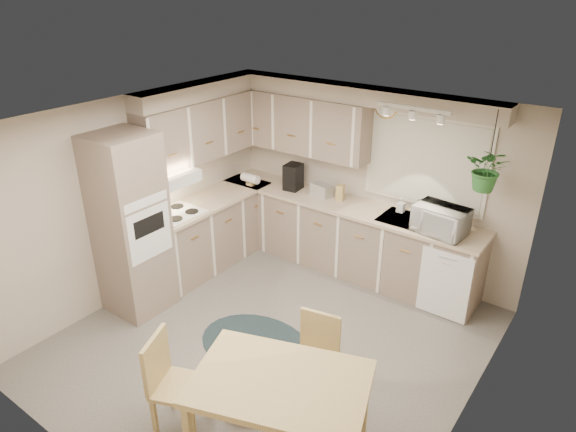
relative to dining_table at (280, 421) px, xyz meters
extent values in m
plane|color=slate|center=(-0.98, 1.13, -0.41)|extent=(4.20, 4.20, 0.00)
plane|color=silver|center=(-0.98, 1.13, 1.99)|extent=(4.20, 4.20, 0.00)
cube|color=#B6A896|center=(-0.98, 3.23, 0.79)|extent=(4.00, 0.04, 2.40)
cube|color=#B6A896|center=(-0.98, -0.97, 0.79)|extent=(4.00, 0.04, 2.40)
cube|color=#B6A896|center=(-2.98, 1.13, 0.79)|extent=(0.04, 4.20, 2.40)
cube|color=#B6A896|center=(1.02, 1.13, 0.79)|extent=(0.04, 4.20, 2.40)
cube|color=gray|center=(-2.68, 2.01, 0.04)|extent=(0.60, 1.85, 0.90)
cube|color=gray|center=(-1.18, 2.93, 0.04)|extent=(3.60, 0.60, 0.90)
cube|color=beige|center=(-2.67, 2.01, 0.51)|extent=(0.64, 1.89, 0.04)
cube|color=beige|center=(-1.18, 2.92, 0.51)|extent=(3.64, 0.64, 0.04)
cube|color=gray|center=(-2.65, 0.76, 0.64)|extent=(0.65, 0.65, 2.10)
cube|color=white|center=(-2.33, 0.76, 0.64)|extent=(0.02, 0.56, 0.58)
cube|color=gray|center=(-2.80, 2.13, 1.41)|extent=(0.35, 2.00, 0.75)
cube|color=gray|center=(-1.98, 3.06, 1.41)|extent=(2.00, 0.35, 0.75)
cube|color=#B6A896|center=(-2.83, 2.13, 1.89)|extent=(0.30, 2.00, 0.20)
cube|color=#B6A896|center=(-1.18, 3.08, 1.89)|extent=(3.60, 0.30, 0.20)
cube|color=white|center=(-2.66, 1.43, 0.53)|extent=(0.52, 0.58, 0.02)
cube|color=white|center=(-2.68, 1.43, 0.99)|extent=(0.40, 0.60, 0.14)
cube|color=beige|center=(-0.28, 3.20, 1.19)|extent=(1.40, 0.02, 1.00)
cube|color=beige|center=(-0.28, 3.21, 1.19)|extent=(1.50, 0.02, 1.10)
cube|color=#AEB1B6|center=(-0.28, 2.93, 0.49)|extent=(0.70, 0.48, 0.10)
cube|color=white|center=(0.32, 2.62, 0.01)|extent=(0.58, 0.02, 0.83)
cube|color=white|center=(-0.28, 2.68, 1.92)|extent=(0.80, 0.04, 0.04)
cylinder|color=#E8B352|center=(-0.83, 3.20, 1.77)|extent=(0.30, 0.03, 0.30)
cube|color=tan|center=(0.00, 0.00, 0.00)|extent=(1.53, 1.26, 0.83)
cube|color=tan|center=(-0.90, -0.22, 0.04)|extent=(0.55, 0.55, 0.91)
cube|color=tan|center=(-0.16, 0.68, 0.01)|extent=(0.47, 0.47, 0.86)
ellipsoid|color=black|center=(-1.08, 0.99, -0.41)|extent=(1.31, 1.01, 0.01)
cylinder|color=#C35627|center=(-0.60, 0.33, -0.35)|extent=(0.60, 0.60, 0.12)
imported|color=white|center=(0.12, 2.83, 0.72)|extent=(0.60, 0.37, 0.38)
imported|color=white|center=(-0.47, 3.08, 0.57)|extent=(0.09, 0.19, 0.09)
imported|color=#2A6A2B|center=(0.53, 2.83, 1.32)|extent=(0.43, 0.48, 0.36)
cube|color=black|center=(-1.98, 2.93, 0.70)|extent=(0.22, 0.26, 0.35)
cube|color=#AEB1B6|center=(-1.54, 2.95, 0.61)|extent=(0.31, 0.21, 0.17)
cube|color=tan|center=(-1.27, 2.98, 0.63)|extent=(0.11, 0.11, 0.21)
camera|label=1|loc=(1.79, -2.35, 3.15)|focal=32.00mm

